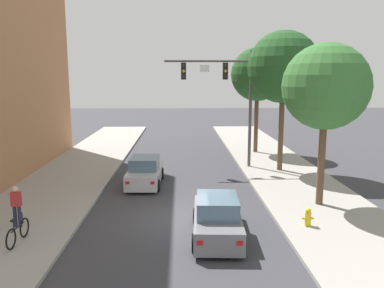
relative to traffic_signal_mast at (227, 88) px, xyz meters
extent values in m
plane|color=#38383D|center=(-3.06, -9.01, -5.29)|extent=(120.00, 120.00, 0.00)
cube|color=#99968E|center=(-9.56, -9.01, -5.22)|extent=(5.00, 60.00, 0.15)
cube|color=#99968E|center=(3.44, -9.01, -5.22)|extent=(5.00, 60.00, 0.15)
cylinder|color=#514C47|center=(1.54, 0.01, -1.39)|extent=(0.20, 0.20, 7.50)
cylinder|color=#514C47|center=(-1.21, 0.01, 1.66)|extent=(5.51, 0.14, 0.14)
cube|color=black|center=(-0.11, 0.01, 1.03)|extent=(0.32, 0.28, 1.05)
sphere|color=#2D2823|center=(-0.11, -0.14, 1.36)|extent=(0.18, 0.18, 0.18)
sphere|color=yellow|center=(-0.11, -0.14, 1.03)|extent=(0.18, 0.18, 0.18)
sphere|color=#2D2823|center=(-0.11, -0.14, 0.70)|extent=(0.18, 0.18, 0.18)
cube|color=black|center=(-2.76, 0.01, 1.03)|extent=(0.32, 0.28, 1.05)
sphere|color=#2D2823|center=(-2.76, -0.14, 1.36)|extent=(0.18, 0.18, 0.18)
sphere|color=yellow|center=(-2.76, -0.14, 1.03)|extent=(0.18, 0.18, 0.18)
sphere|color=#2D2823|center=(-2.76, -0.14, 0.70)|extent=(0.18, 0.18, 0.18)
cube|color=white|center=(-1.43, -0.01, 1.21)|extent=(0.60, 0.03, 0.44)
cube|color=#B7B7BC|center=(-4.96, -3.68, -4.73)|extent=(1.83, 4.25, 0.80)
cube|color=slate|center=(-4.97, -3.83, -4.01)|extent=(1.56, 2.05, 0.64)
cylinder|color=black|center=(-5.73, -2.35, -4.97)|extent=(0.24, 0.65, 0.64)
cylinder|color=black|center=(-4.11, -2.40, -4.97)|extent=(0.24, 0.65, 0.64)
cylinder|color=black|center=(-5.81, -4.95, -4.97)|extent=(0.24, 0.65, 0.64)
cylinder|color=black|center=(-4.20, -5.01, -4.97)|extent=(0.24, 0.65, 0.64)
cube|color=red|center=(-5.67, -5.78, -4.61)|extent=(0.20, 0.05, 0.14)
cube|color=red|center=(-4.39, -5.82, -4.61)|extent=(0.20, 0.05, 0.14)
cube|color=slate|center=(-1.62, -10.96, -4.73)|extent=(1.91, 4.28, 0.80)
cube|color=slate|center=(-1.63, -11.11, -4.01)|extent=(1.60, 2.07, 0.64)
cylinder|color=black|center=(-2.36, -9.62, -4.97)|extent=(0.25, 0.65, 0.64)
cylinder|color=black|center=(-0.75, -9.70, -4.97)|extent=(0.25, 0.65, 0.64)
cylinder|color=black|center=(-2.49, -12.22, -4.97)|extent=(0.25, 0.65, 0.64)
cylinder|color=black|center=(-0.88, -12.30, -4.97)|extent=(0.25, 0.65, 0.64)
cube|color=red|center=(-2.37, -13.05, -4.61)|extent=(0.20, 0.05, 0.14)
cube|color=red|center=(-1.09, -13.11, -4.61)|extent=(0.20, 0.05, 0.14)
cylinder|color=#232847|center=(-9.45, -10.16, -4.72)|extent=(0.14, 0.14, 0.85)
cylinder|color=#232847|center=(-9.27, -10.16, -4.72)|extent=(0.14, 0.14, 0.85)
cube|color=#B72D2D|center=(-9.36, -10.16, -4.01)|extent=(0.36, 0.22, 0.56)
sphere|color=beige|center=(-9.36, -10.16, -3.61)|extent=(0.22, 0.22, 0.22)
torus|color=black|center=(-8.71, -11.13, -4.78)|extent=(0.09, 0.72, 0.72)
torus|color=black|center=(-8.75, -12.18, -4.78)|extent=(0.09, 0.72, 0.72)
cylinder|color=black|center=(-8.73, -11.66, -4.56)|extent=(0.08, 0.95, 0.05)
cylinder|color=black|center=(-8.74, -11.92, -4.38)|extent=(0.04, 0.04, 0.35)
cylinder|color=black|center=(-8.71, -11.24, -4.36)|extent=(0.04, 0.04, 0.40)
cube|color=black|center=(-8.74, -11.92, -4.20)|extent=(0.13, 0.24, 0.06)
cylinder|color=gold|center=(2.04, -10.38, -4.87)|extent=(0.24, 0.24, 0.55)
sphere|color=gold|center=(2.04, -10.38, -4.53)|extent=(0.22, 0.22, 0.22)
cylinder|color=gold|center=(1.86, -10.38, -4.84)|extent=(0.12, 0.09, 0.09)
cylinder|color=gold|center=(2.22, -10.38, -4.84)|extent=(0.12, 0.09, 0.09)
cylinder|color=brown|center=(3.44, -7.75, -3.17)|extent=(0.32, 0.32, 3.95)
sphere|color=#387033|center=(3.44, -7.75, 0.25)|extent=(3.83, 3.83, 3.83)
cylinder|color=brown|center=(3.31, -1.07, -2.76)|extent=(0.32, 0.32, 4.77)
sphere|color=#235123|center=(3.31, -1.07, 1.27)|extent=(4.38, 4.38, 4.38)
cylinder|color=brown|center=(2.93, 4.96, -2.90)|extent=(0.32, 0.32, 4.50)
sphere|color=#235123|center=(2.93, 4.96, 0.88)|extent=(4.08, 4.08, 4.08)
camera|label=1|loc=(-2.98, -24.66, 0.63)|focal=35.99mm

